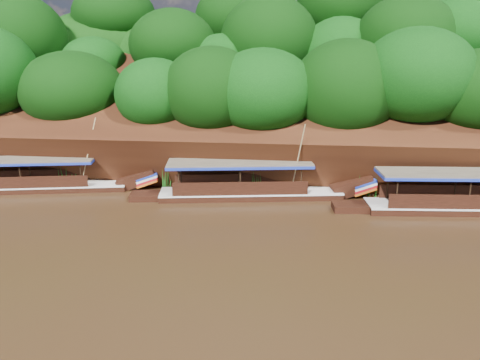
# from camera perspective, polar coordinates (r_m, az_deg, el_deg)

# --- Properties ---
(ground) EXTENTS (160.00, 160.00, 0.00)m
(ground) POSITION_cam_1_polar(r_m,az_deg,el_deg) (24.06, -0.67, -7.84)
(ground) COLOR black
(ground) RESTS_ON ground
(riverbank) EXTENTS (120.00, 30.06, 19.40)m
(riverbank) POSITION_cam_1_polar(r_m,az_deg,el_deg) (45.40, 3.15, 5.56)
(riverbank) COLOR black
(riverbank) RESTS_ON ground
(boat_1) EXTENTS (14.58, 4.48, 5.63)m
(boat_1) POSITION_cam_1_polar(r_m,az_deg,el_deg) (31.57, 2.67, -1.14)
(boat_1) COLOR black
(boat_1) RESTS_ON ground
(boat_2) EXTENTS (14.73, 4.95, 5.54)m
(boat_2) POSITION_cam_1_polar(r_m,az_deg,el_deg) (35.91, -22.31, -0.34)
(boat_2) COLOR black
(boat_2) RESTS_ON ground
(reeds) EXTENTS (49.21, 2.28, 2.05)m
(reeds) POSITION_cam_1_polar(r_m,az_deg,el_deg) (33.17, -4.75, 0.27)
(reeds) COLOR #1A5B16
(reeds) RESTS_ON ground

